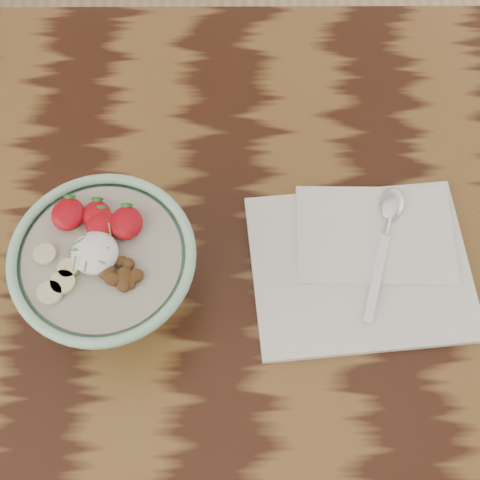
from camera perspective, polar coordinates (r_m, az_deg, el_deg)
The scene contains 4 objects.
table at distance 94.62cm, azimuth -14.09°, elevation -5.58°, with size 160.00×90.00×75.00cm.
breakfast_bowl at distance 77.61cm, azimuth -11.16°, elevation -2.57°, with size 20.55×20.55×13.46cm.
napkin at distance 84.86cm, azimuth 10.48°, elevation -1.72°, with size 28.74×24.07×1.65cm.
spoon at distance 86.23cm, azimuth 12.55°, elevation 1.55°, with size 7.15×18.57×0.98cm.
Camera 1 is at (22.81, -29.88, 152.53)cm, focal length 50.00 mm.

